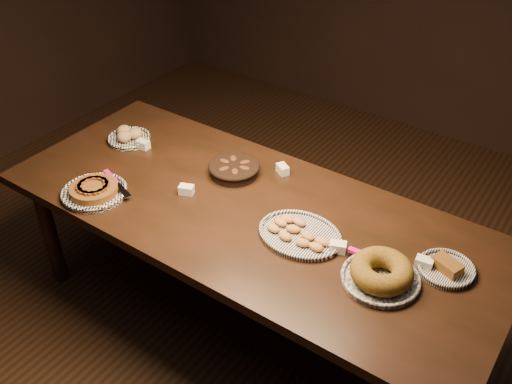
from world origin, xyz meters
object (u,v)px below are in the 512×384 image
Objects in this scene: buffet_table at (248,221)px; apple_tart_plate at (94,191)px; bundt_cake_plate at (381,273)px; madeleine_platter at (299,234)px.

buffet_table is 0.75m from apple_tart_plate.
bundt_cake_plate is (0.71, -0.08, 0.12)m from buffet_table.
buffet_table is 0.32m from madeleine_platter.
bundt_cake_plate is (0.41, -0.04, 0.02)m from madeleine_platter.
bundt_cake_plate is at bearing 5.88° from apple_tart_plate.
buffet_table is at bearing 21.91° from apple_tart_plate.
apple_tart_plate is 1.40m from bundt_cake_plate.
apple_tart_plate is 1.01× the size of bundt_cake_plate.
madeleine_platter is at bearing -7.08° from buffet_table.
apple_tart_plate is at bearing -160.56° from bundt_cake_plate.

